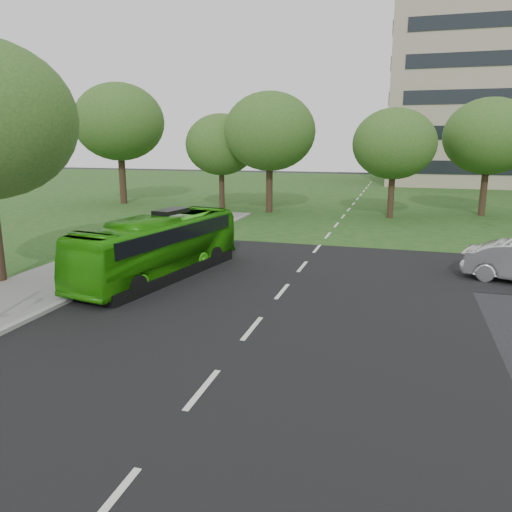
# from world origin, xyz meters

# --- Properties ---
(ground) EXTENTS (160.00, 160.00, 0.00)m
(ground) POSITION_xyz_m (0.00, 0.00, 0.00)
(ground) COLOR black
(ground) RESTS_ON ground
(street_surfaces) EXTENTS (120.00, 120.00, 0.15)m
(street_surfaces) POSITION_xyz_m (-0.38, 22.75, 0.03)
(street_surfaces) COLOR black
(street_surfaces) RESTS_ON ground
(tree_park_a) EXTENTS (5.86, 5.86, 7.79)m
(tree_park_a) POSITION_xyz_m (-10.37, 27.69, 5.29)
(tree_park_a) COLOR black
(tree_park_a) RESTS_ON ground
(tree_park_b) EXTENTS (7.11, 7.11, 9.33)m
(tree_park_b) POSITION_xyz_m (-5.97, 26.64, 6.29)
(tree_park_b) COLOR black
(tree_park_b) RESTS_ON ground
(tree_park_c) EXTENTS (5.98, 5.98, 7.94)m
(tree_park_c) POSITION_xyz_m (3.40, 26.30, 5.39)
(tree_park_c) COLOR black
(tree_park_c) RESTS_ON ground
(tree_park_d) EXTENTS (6.61, 6.61, 8.75)m
(tree_park_d) POSITION_xyz_m (10.11, 29.49, 5.92)
(tree_park_d) COLOR black
(tree_park_d) RESTS_ON ground
(tree_park_f) EXTENTS (7.93, 7.93, 10.58)m
(tree_park_f) POSITION_xyz_m (-20.23, 28.50, 7.20)
(tree_park_f) COLOR black
(tree_park_f) RESTS_ON ground
(bus) EXTENTS (3.77, 9.51, 2.58)m
(bus) POSITION_xyz_m (-5.50, 6.72, 1.29)
(bus) COLOR #2C9E0E
(bus) RESTS_ON ground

